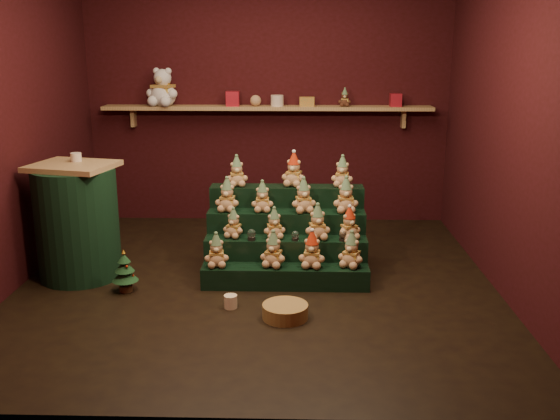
{
  "coord_description": "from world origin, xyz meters",
  "views": [
    {
      "loc": [
        0.34,
        -4.99,
        1.99
      ],
      "look_at": [
        0.19,
        0.25,
        0.58
      ],
      "focal_mm": 40.0,
      "sensor_mm": 36.0,
      "label": 1
    }
  ],
  "objects_px": {
    "riser_tier_front": "(285,277)",
    "side_table": "(77,222)",
    "mug_left": "(231,302)",
    "snow_globe_c": "(343,236)",
    "mini_christmas_tree": "(125,271)",
    "wicker_basket": "(285,311)",
    "snow_globe_b": "(295,236)",
    "white_bear": "(163,82)",
    "snow_globe_a": "(251,235)",
    "brown_bear": "(345,98)",
    "mug_right": "(295,311)"
  },
  "relations": [
    {
      "from": "snow_globe_a",
      "to": "mini_christmas_tree",
      "type": "height_order",
      "value": "snow_globe_a"
    },
    {
      "from": "mug_left",
      "to": "brown_bear",
      "type": "bearing_deg",
      "value": 66.83
    },
    {
      "from": "snow_globe_b",
      "to": "white_bear",
      "type": "distance_m",
      "value": 2.57
    },
    {
      "from": "white_bear",
      "to": "riser_tier_front",
      "type": "bearing_deg",
      "value": -38.35
    },
    {
      "from": "riser_tier_front",
      "to": "mini_christmas_tree",
      "type": "relative_size",
      "value": 3.85
    },
    {
      "from": "snow_globe_a",
      "to": "brown_bear",
      "type": "distance_m",
      "value": 2.22
    },
    {
      "from": "mug_left",
      "to": "white_bear",
      "type": "distance_m",
      "value": 2.98
    },
    {
      "from": "snow_globe_c",
      "to": "mug_left",
      "type": "xyz_separation_m",
      "value": [
        -0.9,
        -0.6,
        -0.35
      ]
    },
    {
      "from": "mug_left",
      "to": "snow_globe_c",
      "type": "bearing_deg",
      "value": 33.67
    },
    {
      "from": "snow_globe_c",
      "to": "side_table",
      "type": "xyz_separation_m",
      "value": [
        -2.29,
        0.05,
        0.09
      ]
    },
    {
      "from": "snow_globe_b",
      "to": "mini_christmas_tree",
      "type": "relative_size",
      "value": 0.23
    },
    {
      "from": "wicker_basket",
      "to": "white_bear",
      "type": "height_order",
      "value": "white_bear"
    },
    {
      "from": "snow_globe_c",
      "to": "wicker_basket",
      "type": "bearing_deg",
      "value": -121.52
    },
    {
      "from": "wicker_basket",
      "to": "brown_bear",
      "type": "height_order",
      "value": "brown_bear"
    },
    {
      "from": "mini_christmas_tree",
      "to": "mug_left",
      "type": "height_order",
      "value": "mini_christmas_tree"
    },
    {
      "from": "mini_christmas_tree",
      "to": "riser_tier_front",
      "type": "bearing_deg",
      "value": 5.94
    },
    {
      "from": "snow_globe_a",
      "to": "mini_christmas_tree",
      "type": "xyz_separation_m",
      "value": [
        -1.02,
        -0.3,
        -0.23
      ]
    },
    {
      "from": "snow_globe_a",
      "to": "white_bear",
      "type": "bearing_deg",
      "value": 121.36
    },
    {
      "from": "riser_tier_front",
      "to": "mug_left",
      "type": "xyz_separation_m",
      "value": [
        -0.41,
        -0.44,
        -0.04
      ]
    },
    {
      "from": "snow_globe_b",
      "to": "white_bear",
      "type": "bearing_deg",
      "value": 129.35
    },
    {
      "from": "riser_tier_front",
      "to": "side_table",
      "type": "xyz_separation_m",
      "value": [
        -1.8,
        0.21,
        0.41
      ]
    },
    {
      "from": "mini_christmas_tree",
      "to": "side_table",
      "type": "bearing_deg",
      "value": 144.71
    },
    {
      "from": "mini_christmas_tree",
      "to": "wicker_basket",
      "type": "distance_m",
      "value": 1.42
    },
    {
      "from": "side_table",
      "to": "white_bear",
      "type": "height_order",
      "value": "white_bear"
    },
    {
      "from": "riser_tier_front",
      "to": "wicker_basket",
      "type": "xyz_separation_m",
      "value": [
        0.01,
        -0.61,
        -0.04
      ]
    },
    {
      "from": "mini_christmas_tree",
      "to": "mug_left",
      "type": "relative_size",
      "value": 3.52
    },
    {
      "from": "snow_globe_a",
      "to": "snow_globe_c",
      "type": "xyz_separation_m",
      "value": [
        0.78,
        0.0,
        -0.0
      ]
    },
    {
      "from": "snow_globe_b",
      "to": "mini_christmas_tree",
      "type": "xyz_separation_m",
      "value": [
        -1.4,
        -0.3,
        -0.23
      ]
    },
    {
      "from": "riser_tier_front",
      "to": "wicker_basket",
      "type": "bearing_deg",
      "value": -88.82
    },
    {
      "from": "white_bear",
      "to": "brown_bear",
      "type": "bearing_deg",
      "value": 16.27
    },
    {
      "from": "snow_globe_c",
      "to": "riser_tier_front",
      "type": "bearing_deg",
      "value": -161.79
    },
    {
      "from": "side_table",
      "to": "wicker_basket",
      "type": "bearing_deg",
      "value": -11.27
    },
    {
      "from": "mug_right",
      "to": "wicker_basket",
      "type": "bearing_deg",
      "value": -173.18
    },
    {
      "from": "brown_bear",
      "to": "side_table",
      "type": "bearing_deg",
      "value": -140.31
    },
    {
      "from": "riser_tier_front",
      "to": "mug_left",
      "type": "relative_size",
      "value": 13.56
    },
    {
      "from": "wicker_basket",
      "to": "white_bear",
      "type": "bearing_deg",
      "value": 118.55
    },
    {
      "from": "snow_globe_a",
      "to": "side_table",
      "type": "distance_m",
      "value": 1.51
    },
    {
      "from": "wicker_basket",
      "to": "mini_christmas_tree",
      "type": "bearing_deg",
      "value": 160.28
    },
    {
      "from": "snow_globe_a",
      "to": "snow_globe_b",
      "type": "distance_m",
      "value": 0.37
    },
    {
      "from": "snow_globe_b",
      "to": "mug_right",
      "type": "relative_size",
      "value": 0.8
    },
    {
      "from": "snow_globe_a",
      "to": "white_bear",
      "type": "distance_m",
      "value": 2.38
    },
    {
      "from": "mug_right",
      "to": "white_bear",
      "type": "bearing_deg",
      "value": 119.87
    },
    {
      "from": "mini_christmas_tree",
      "to": "brown_bear",
      "type": "distance_m",
      "value": 3.08
    },
    {
      "from": "snow_globe_c",
      "to": "mini_christmas_tree",
      "type": "height_order",
      "value": "snow_globe_c"
    },
    {
      "from": "mug_left",
      "to": "mug_right",
      "type": "relative_size",
      "value": 0.97
    },
    {
      "from": "riser_tier_front",
      "to": "snow_globe_a",
      "type": "bearing_deg",
      "value": 151.27
    },
    {
      "from": "side_table",
      "to": "white_bear",
      "type": "relative_size",
      "value": 1.96
    },
    {
      "from": "wicker_basket",
      "to": "white_bear",
      "type": "relative_size",
      "value": 0.67
    },
    {
      "from": "mini_christmas_tree",
      "to": "mug_left",
      "type": "distance_m",
      "value": 0.96
    },
    {
      "from": "riser_tier_front",
      "to": "side_table",
      "type": "bearing_deg",
      "value": 173.47
    }
  ]
}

